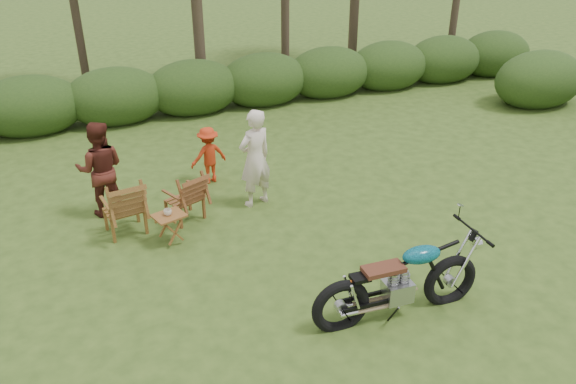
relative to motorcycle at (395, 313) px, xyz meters
name	(u,v)px	position (x,y,z in m)	size (l,w,h in m)	color
ground	(352,308)	(-0.50, 0.32, 0.00)	(80.00, 80.00, 0.00)	#2E4517
motorcycle	(395,313)	(0.00, 0.00, 0.00)	(2.32, 0.89, 1.33)	#0C8AA1
lawn_chair_right	(186,219)	(-2.06, 3.64, 0.00)	(0.63, 0.63, 0.92)	#5F2E17
lawn_chair_left	(127,232)	(-3.09, 3.58, 0.00)	(0.70, 0.70, 1.01)	#5A3616
side_table	(170,229)	(-2.45, 2.96, 0.26)	(0.50, 0.42, 0.52)	brown
cup	(168,212)	(-2.47, 2.96, 0.57)	(0.13, 0.13, 0.10)	beige
adult_a	(256,203)	(-0.71, 3.71, 0.00)	(0.67, 0.44, 1.84)	beige
adult_b	(108,213)	(-3.32, 4.40, 0.00)	(0.85, 0.66, 1.74)	#4D1E16
child	(210,181)	(-1.25, 4.95, 0.00)	(0.74, 0.43, 1.15)	#B82D11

